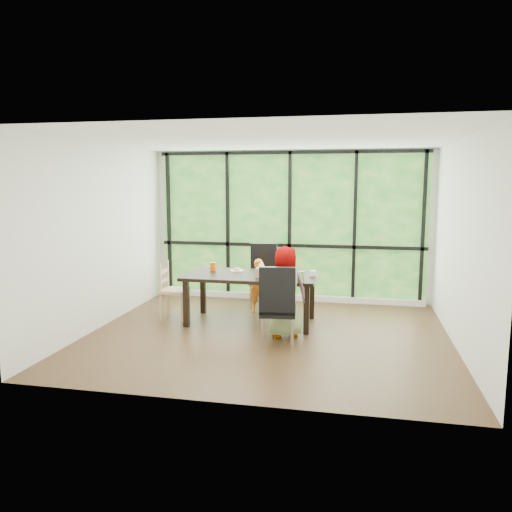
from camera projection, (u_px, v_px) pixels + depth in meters
name	position (u px, v px, depth m)	size (l,w,h in m)	color
ground	(268.00, 335.00, 7.03)	(5.00, 5.00, 0.00)	black
back_wall	(290.00, 226.00, 9.01)	(5.00, 5.00, 0.00)	silver
foliage_backdrop	(290.00, 226.00, 8.99)	(4.80, 0.02, 2.65)	#175117
window_mullions	(290.00, 226.00, 8.95)	(4.80, 0.06, 2.65)	black
window_sill	(289.00, 297.00, 9.10)	(4.80, 0.12, 0.10)	silver
dining_table	(251.00, 299.00, 7.59)	(1.98, 1.02, 0.75)	black
chair_window_leather	(263.00, 276.00, 8.55)	(0.46, 0.46, 1.08)	black
chair_interior_leather	(278.00, 305.00, 6.51)	(0.46, 0.46, 1.08)	black
chair_end_beech	(175.00, 290.00, 7.81)	(0.42, 0.40, 0.90)	tan
child_toddler	(259.00, 286.00, 8.17)	(0.33, 0.21, 0.89)	orange
child_older	(284.00, 292.00, 6.88)	(0.62, 0.40, 1.27)	slate
placemat	(282.00, 279.00, 7.20)	(0.39, 0.29, 0.01)	tan
plate_far	(237.00, 271.00, 7.82)	(0.21, 0.21, 0.01)	white
plate_near	(283.00, 278.00, 7.23)	(0.24, 0.24, 0.01)	white
orange_cup	(213.00, 267.00, 7.83)	(0.09, 0.09, 0.14)	#E85401
green_cup	(302.00, 276.00, 7.10)	(0.08, 0.08, 0.13)	#4AD034
white_mug	(313.00, 273.00, 7.39)	(0.08, 0.08, 0.08)	white
tissue_box	(261.00, 273.00, 7.31)	(0.16, 0.16, 0.14)	tan
crepe_rolls_far	(237.00, 269.00, 7.82)	(0.10, 0.12, 0.04)	tan
crepe_rolls_near	(283.00, 276.00, 7.22)	(0.15, 0.12, 0.04)	tan
straw_white	(213.00, 260.00, 7.82)	(0.01, 0.01, 0.20)	white
straw_pink	(302.00, 269.00, 7.08)	(0.01, 0.01, 0.20)	pink
tissue	(262.00, 264.00, 7.29)	(0.12, 0.12, 0.11)	white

